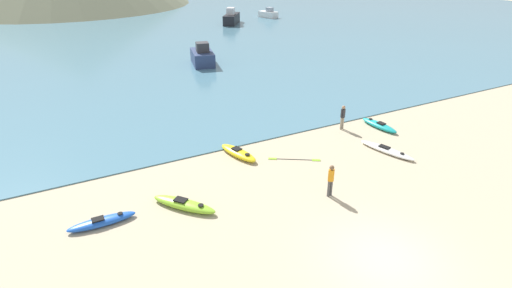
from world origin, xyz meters
The scene contains 13 objects.
ground_plane centered at (0.00, 0.00, 0.00)m, with size 400.00×400.00×0.00m, color tan.
bay_water centered at (0.00, 45.74, 0.03)m, with size 160.00×70.00×0.06m, color teal.
kayak_on_sand_0 centered at (8.11, 9.07, 0.17)m, with size 0.93×2.75×0.39m.
kayak_on_sand_1 centered at (-1.38, 9.74, 0.18)m, with size 1.46×2.81×0.41m.
kayak_on_sand_2 centered at (-5.55, 6.43, 0.18)m, with size 2.51×2.82×0.40m.
kayak_on_sand_3 centered at (-8.91, 6.84, 0.15)m, with size 2.71×0.62×0.35m.
kayak_on_sand_4 centered at (6.11, 6.32, 0.13)m, with size 1.50×3.33×0.31m.
person_near_foreground centered at (0.65, 4.27, 0.91)m, with size 0.32×0.24×1.59m.
person_near_waterline centered at (5.88, 9.99, 0.90)m, with size 0.32×0.24×1.56m.
moored_boat_0 centered at (3.57, 28.37, 0.82)m, with size 2.65×4.05×2.17m.
moored_boat_1 centered at (15.44, 47.92, 0.88)m, with size 4.09×4.82×2.35m.
moored_boat_2 centered at (23.18, 50.68, 0.61)m, with size 2.45×3.44×1.58m.
loose_paddle centered at (1.09, 7.94, 0.01)m, with size 2.46×1.61×0.03m.
Camera 1 is at (-9.40, -7.81, 10.23)m, focal length 28.00 mm.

